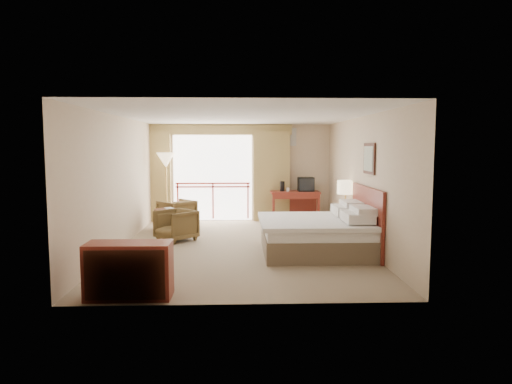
{
  "coord_description": "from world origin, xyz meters",
  "views": [
    {
      "loc": [
        -0.03,
        -9.37,
        2.09
      ],
      "look_at": [
        0.31,
        0.4,
        1.11
      ],
      "focal_mm": 32.0,
      "sensor_mm": 36.0,
      "label": 1
    }
  ],
  "objects_px": {
    "desk": "(295,198)",
    "armchair_far": "(177,227)",
    "bed": "(318,234)",
    "wastebasket": "(270,220)",
    "armchair_near": "(176,240)",
    "table_lamp": "(346,188)",
    "floor_lamp": "(166,163)",
    "side_table": "(166,217)",
    "tv": "(306,184)",
    "dresser": "(129,270)",
    "nightstand": "(345,224)"
  },
  "relations": [
    {
      "from": "floor_lamp",
      "to": "wastebasket",
      "type": "bearing_deg",
      "value": -5.15
    },
    {
      "from": "armchair_far",
      "to": "armchair_near",
      "type": "height_order",
      "value": "armchair_far"
    },
    {
      "from": "side_table",
      "to": "desk",
      "type": "bearing_deg",
      "value": 24.89
    },
    {
      "from": "dresser",
      "to": "table_lamp",
      "type": "bearing_deg",
      "value": 48.26
    },
    {
      "from": "armchair_far",
      "to": "side_table",
      "type": "bearing_deg",
      "value": 36.32
    },
    {
      "from": "nightstand",
      "to": "bed",
      "type": "bearing_deg",
      "value": -122.56
    },
    {
      "from": "floor_lamp",
      "to": "dresser",
      "type": "xyz_separation_m",
      "value": [
        0.43,
        -5.98,
        -1.27
      ]
    },
    {
      "from": "tv",
      "to": "side_table",
      "type": "bearing_deg",
      "value": -146.83
    },
    {
      "from": "desk",
      "to": "side_table",
      "type": "bearing_deg",
      "value": -159.32
    },
    {
      "from": "armchair_near",
      "to": "bed",
      "type": "bearing_deg",
      "value": 22.5
    },
    {
      "from": "wastebasket",
      "to": "armchair_far",
      "type": "xyz_separation_m",
      "value": [
        -2.42,
        -0.24,
        -0.15
      ]
    },
    {
      "from": "nightstand",
      "to": "armchair_near",
      "type": "relative_size",
      "value": 0.83
    },
    {
      "from": "table_lamp",
      "to": "armchair_far",
      "type": "bearing_deg",
      "value": 160.69
    },
    {
      "from": "bed",
      "to": "tv",
      "type": "xyz_separation_m",
      "value": [
        0.27,
        3.58,
        0.68
      ]
    },
    {
      "from": "desk",
      "to": "side_table",
      "type": "height_order",
      "value": "desk"
    },
    {
      "from": "tv",
      "to": "armchair_near",
      "type": "height_order",
      "value": "tv"
    },
    {
      "from": "tv",
      "to": "armchair_near",
      "type": "bearing_deg",
      "value": -133.33
    },
    {
      "from": "nightstand",
      "to": "armchair_far",
      "type": "height_order",
      "value": "nightstand"
    },
    {
      "from": "bed",
      "to": "side_table",
      "type": "relative_size",
      "value": 3.63
    },
    {
      "from": "table_lamp",
      "to": "armchair_near",
      "type": "distance_m",
      "value": 4.0
    },
    {
      "from": "desk",
      "to": "tv",
      "type": "distance_m",
      "value": 0.49
    },
    {
      "from": "desk",
      "to": "floor_lamp",
      "type": "distance_m",
      "value": 3.61
    },
    {
      "from": "bed",
      "to": "dresser",
      "type": "bearing_deg",
      "value": -139.89
    },
    {
      "from": "floor_lamp",
      "to": "dresser",
      "type": "height_order",
      "value": "floor_lamp"
    },
    {
      "from": "tv",
      "to": "dresser",
      "type": "height_order",
      "value": "tv"
    },
    {
      "from": "side_table",
      "to": "dresser",
      "type": "xyz_separation_m",
      "value": [
        0.26,
        -4.7,
        -0.02
      ]
    },
    {
      "from": "table_lamp",
      "to": "bed",
      "type": "bearing_deg",
      "value": -120.32
    },
    {
      "from": "tv",
      "to": "armchair_far",
      "type": "bearing_deg",
      "value": -157.97
    },
    {
      "from": "desk",
      "to": "table_lamp",
      "type": "bearing_deg",
      "value": -71.4
    },
    {
      "from": "wastebasket",
      "to": "armchair_near",
      "type": "xyz_separation_m",
      "value": [
        -2.2,
        -1.88,
        -0.15
      ]
    },
    {
      "from": "bed",
      "to": "wastebasket",
      "type": "relative_size",
      "value": 6.88
    },
    {
      "from": "nightstand",
      "to": "desk",
      "type": "height_order",
      "value": "desk"
    },
    {
      "from": "table_lamp",
      "to": "armchair_near",
      "type": "relative_size",
      "value": 0.88
    },
    {
      "from": "bed",
      "to": "side_table",
      "type": "distance_m",
      "value": 3.94
    },
    {
      "from": "armchair_far",
      "to": "desk",
      "type": "bearing_deg",
      "value": 150.62
    },
    {
      "from": "armchair_far",
      "to": "floor_lamp",
      "type": "relative_size",
      "value": 0.41
    },
    {
      "from": "desk",
      "to": "wastebasket",
      "type": "distance_m",
      "value": 1.02
    },
    {
      "from": "bed",
      "to": "tv",
      "type": "height_order",
      "value": "tv"
    },
    {
      "from": "desk",
      "to": "armchair_far",
      "type": "distance_m",
      "value": 3.29
    },
    {
      "from": "armchair_near",
      "to": "dresser",
      "type": "relative_size",
      "value": 0.65
    },
    {
      "from": "armchair_near",
      "to": "side_table",
      "type": "relative_size",
      "value": 1.29
    },
    {
      "from": "nightstand",
      "to": "table_lamp",
      "type": "xyz_separation_m",
      "value": [
        0.0,
        0.05,
        0.83
      ]
    },
    {
      "from": "armchair_far",
      "to": "dresser",
      "type": "height_order",
      "value": "dresser"
    },
    {
      "from": "bed",
      "to": "armchair_near",
      "type": "xyz_separation_m",
      "value": [
        -2.95,
        1.27,
        -0.38
      ]
    },
    {
      "from": "floor_lamp",
      "to": "armchair_far",
      "type": "bearing_deg",
      "value": -55.98
    },
    {
      "from": "table_lamp",
      "to": "dresser",
      "type": "distance_m",
      "value": 5.72
    },
    {
      "from": "armchair_near",
      "to": "dresser",
      "type": "xyz_separation_m",
      "value": [
        -0.11,
        -3.85,
        0.39
      ]
    },
    {
      "from": "tv",
      "to": "armchair_near",
      "type": "distance_m",
      "value": 4.11
    },
    {
      "from": "table_lamp",
      "to": "tv",
      "type": "xyz_separation_m",
      "value": [
        -0.6,
        2.09,
        -0.09
      ]
    },
    {
      "from": "desk",
      "to": "floor_lamp",
      "type": "relative_size",
      "value": 0.69
    }
  ]
}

